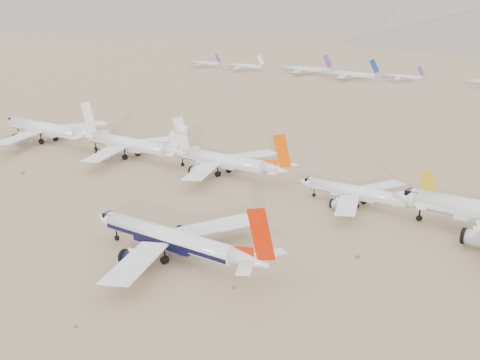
{
  "coord_description": "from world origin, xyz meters",
  "views": [
    {
      "loc": [
        92.0,
        -87.61,
        56.41
      ],
      "look_at": [
        -6.88,
        46.17,
        7.0
      ],
      "focal_mm": 45.0,
      "sensor_mm": 36.0,
      "label": 1
    }
  ],
  "objects": [
    {
      "name": "row2_white_trijet",
      "position": [
        -69.79,
        64.35,
        5.42
      ],
      "size": [
        52.8,
        51.61,
        18.71
      ],
      "color": "white",
      "rests_on": "ground"
    },
    {
      "name": "ground",
      "position": [
        0.0,
        0.0,
        0.0
      ],
      "size": [
        7000.0,
        7000.0,
        0.0
      ],
      "primitive_type": "plane",
      "color": "#866C4D",
      "rests_on": "ground"
    },
    {
      "name": "row2_orange_tail",
      "position": [
        -28.6,
        66.93,
        4.87
      ],
      "size": [
        48.65,
        47.59,
        17.35
      ],
      "color": "white",
      "rests_on": "ground"
    },
    {
      "name": "row2_gold_tail",
      "position": [
        23.25,
        64.16,
        3.97
      ],
      "size": [
        39.85,
        38.97,
        14.19
      ],
      "color": "white",
      "rests_on": "ground"
    },
    {
      "name": "main_airliner",
      "position": [
        5.5,
        5.04,
        4.82
      ],
      "size": [
        49.72,
        48.56,
        17.55
      ],
      "color": "white",
      "rests_on": "ground"
    },
    {
      "name": "row2_white_twin",
      "position": [
        -117.16,
        61.82,
        5.61
      ],
      "size": [
        55.82,
        54.62,
        19.95
      ],
      "color": "white",
      "rests_on": "ground"
    }
  ]
}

